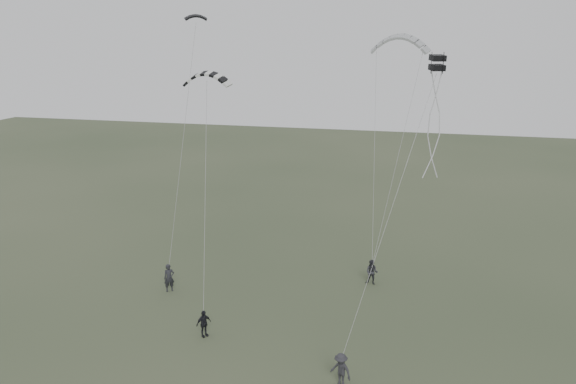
% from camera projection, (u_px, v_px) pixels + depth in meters
% --- Properties ---
extents(ground, '(140.00, 140.00, 0.00)m').
position_uv_depth(ground, '(235.00, 340.00, 29.69)').
color(ground, '#323E28').
rests_on(ground, ground).
extents(flyer_left, '(0.78, 0.72, 1.78)m').
position_uv_depth(flyer_left, '(169.00, 278.00, 35.19)').
color(flyer_left, black).
rests_on(flyer_left, ground).
extents(flyer_right, '(0.92, 0.78, 1.65)m').
position_uv_depth(flyer_right, '(372.00, 272.00, 36.18)').
color(flyer_right, '#28282D').
rests_on(flyer_right, ground).
extents(flyer_center, '(0.82, 0.92, 1.49)m').
position_uv_depth(flyer_center, '(204.00, 324.00, 29.89)').
color(flyer_center, black).
rests_on(flyer_center, ground).
extents(flyer_far, '(1.24, 1.03, 1.67)m').
position_uv_depth(flyer_far, '(341.00, 370.00, 25.57)').
color(flyer_far, '#27262B').
rests_on(flyer_far, ground).
extents(kite_dark_small, '(1.47, 1.12, 0.58)m').
position_uv_depth(kite_dark_small, '(196.00, 16.00, 35.17)').
color(kite_dark_small, black).
rests_on(kite_dark_small, flyer_left).
extents(kite_pale_large, '(4.19, 1.91, 1.84)m').
position_uv_depth(kite_pale_large, '(400.00, 37.00, 38.47)').
color(kite_pale_large, '#96999B').
rests_on(kite_pale_large, flyer_right).
extents(kite_striped, '(2.85, 0.93, 1.26)m').
position_uv_depth(kite_striped, '(207.00, 73.00, 32.60)').
color(kite_striped, black).
rests_on(kite_striped, flyer_center).
extents(kite_box, '(0.84, 0.87, 0.76)m').
position_uv_depth(kite_box, '(437.00, 63.00, 26.15)').
color(kite_box, black).
rests_on(kite_box, flyer_far).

